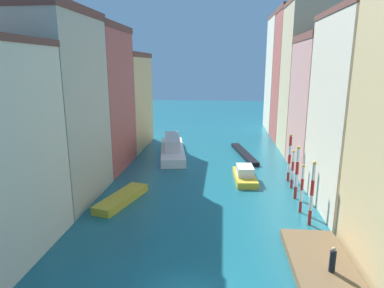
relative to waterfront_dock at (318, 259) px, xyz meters
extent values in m
plane|color=#196070|center=(-7.87, 19.97, -0.29)|extent=(154.00, 154.00, 0.00)
cube|color=#BCB299|center=(-21.26, 8.88, 7.87)|extent=(6.75, 9.67, 16.32)
cube|color=brown|center=(-21.26, 8.88, 16.40)|extent=(6.88, 9.86, 0.73)
cube|color=#B25147|center=(-21.26, 18.75, 7.72)|extent=(6.75, 9.86, 16.00)
cube|color=brown|center=(-21.26, 18.75, 16.09)|extent=(6.88, 10.06, 0.74)
cube|color=#DBB77A|center=(-21.26, 29.30, 6.36)|extent=(6.75, 11.01, 13.29)
cube|color=brown|center=(-21.26, 29.30, 13.36)|extent=(6.88, 11.23, 0.71)
cube|color=beige|center=(5.51, 9.23, 7.82)|extent=(6.75, 10.10, 16.21)
cube|color=brown|center=(5.51, 9.23, 16.16)|extent=(6.88, 10.30, 0.48)
cube|color=tan|center=(5.51, 19.36, 7.12)|extent=(6.75, 9.47, 14.81)
cube|color=brown|center=(5.51, 19.36, 14.91)|extent=(6.88, 9.66, 0.77)
cube|color=beige|center=(5.51, 28.44, 9.71)|extent=(6.75, 7.96, 20.00)
cube|color=brown|center=(5.51, 28.44, 20.00)|extent=(6.88, 8.11, 0.57)
cube|color=#B25147|center=(5.51, 36.57, 9.87)|extent=(6.75, 7.78, 20.31)
cube|color=brown|center=(5.51, 36.57, 20.42)|extent=(6.88, 7.94, 0.79)
cube|color=beige|center=(5.51, 45.66, 10.01)|extent=(6.75, 9.52, 20.58)
cube|color=brown|center=(5.51, 45.66, 20.52)|extent=(6.88, 9.71, 0.45)
cube|color=brown|center=(0.00, 0.00, 0.00)|extent=(3.68, 6.70, 0.57)
cylinder|color=black|center=(0.27, -1.65, 0.93)|extent=(0.36, 0.36, 1.30)
sphere|color=tan|center=(0.27, -1.65, 1.71)|extent=(0.26, 0.26, 0.26)
cylinder|color=red|center=(0.74, 5.35, 0.33)|extent=(0.27, 0.27, 1.24)
cylinder|color=white|center=(0.74, 5.35, 1.57)|extent=(0.27, 0.27, 1.24)
cylinder|color=red|center=(0.74, 5.35, 2.81)|extent=(0.27, 0.27, 1.24)
cylinder|color=white|center=(0.74, 5.35, 4.05)|extent=(0.27, 0.27, 1.24)
sphere|color=gold|center=(0.74, 5.35, 4.78)|extent=(0.30, 0.30, 0.30)
cylinder|color=red|center=(0.52, 7.59, 0.22)|extent=(0.24, 0.24, 1.01)
cylinder|color=white|center=(0.52, 7.59, 1.23)|extent=(0.24, 0.24, 1.01)
cylinder|color=red|center=(0.52, 7.59, 2.24)|extent=(0.24, 0.24, 1.01)
cylinder|color=white|center=(0.52, 7.59, 3.25)|extent=(0.24, 0.24, 1.01)
sphere|color=gold|center=(0.52, 7.59, 3.85)|extent=(0.27, 0.27, 0.27)
cylinder|color=red|center=(0.71, 10.63, 0.32)|extent=(0.29, 0.29, 1.20)
cylinder|color=white|center=(0.71, 10.63, 1.52)|extent=(0.29, 0.29, 1.20)
cylinder|color=red|center=(0.71, 10.63, 2.72)|extent=(0.29, 0.29, 1.20)
cylinder|color=white|center=(0.71, 10.63, 3.93)|extent=(0.29, 0.29, 1.20)
sphere|color=gold|center=(0.71, 10.63, 4.65)|extent=(0.32, 0.32, 0.32)
cylinder|color=red|center=(0.90, 13.41, 0.18)|extent=(0.25, 0.25, 0.94)
cylinder|color=white|center=(0.90, 13.41, 1.12)|extent=(0.25, 0.25, 0.94)
cylinder|color=red|center=(0.90, 13.41, 2.05)|extent=(0.25, 0.25, 0.94)
cylinder|color=white|center=(0.90, 13.41, 2.99)|extent=(0.25, 0.25, 0.94)
sphere|color=gold|center=(0.90, 13.41, 3.56)|extent=(0.28, 0.28, 0.28)
cylinder|color=red|center=(0.95, 15.53, 0.21)|extent=(0.29, 0.29, 0.99)
cylinder|color=white|center=(0.95, 15.53, 1.20)|extent=(0.29, 0.29, 0.99)
cylinder|color=red|center=(0.95, 15.53, 2.18)|extent=(0.29, 0.29, 0.99)
cylinder|color=white|center=(0.95, 15.53, 3.17)|extent=(0.29, 0.29, 0.99)
cylinder|color=red|center=(0.95, 15.53, 4.16)|extent=(0.29, 0.29, 0.99)
sphere|color=gold|center=(0.95, 15.53, 4.77)|extent=(0.31, 0.31, 0.31)
cube|color=white|center=(-13.15, 24.92, 0.26)|extent=(5.25, 13.21, 1.09)
cube|color=silver|center=(-13.15, 24.92, 1.60)|extent=(3.12, 7.18, 1.59)
cube|color=black|center=(-3.20, 25.60, -0.04)|extent=(3.29, 10.68, 0.49)
cube|color=gold|center=(-3.72, 15.33, 0.05)|extent=(2.51, 5.79, 0.67)
cube|color=silver|center=(-3.72, 15.33, 0.85)|extent=(1.87, 2.72, 0.93)
cube|color=gold|center=(-15.32, 8.26, 0.07)|extent=(3.55, 6.92, 0.72)
camera|label=1|loc=(-6.24, -19.45, 12.05)|focal=31.10mm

